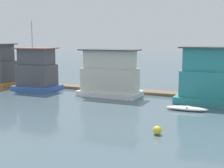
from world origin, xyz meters
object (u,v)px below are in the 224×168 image
at_px(houseboat_blue, 37,71).
at_px(houseboat_white, 110,75).
at_px(buoy_yellow, 157,130).
at_px(dinghy_white, 187,108).
at_px(houseboat_teal, 212,79).

bearing_deg(houseboat_blue, houseboat_white, 0.43).
bearing_deg(buoy_yellow, houseboat_white, 127.14).
xyz_separation_m(houseboat_blue, dinghy_white, (18.68, -3.55, -2.08)).
bearing_deg(houseboat_blue, buoy_yellow, -31.61).
bearing_deg(dinghy_white, houseboat_white, 158.16).
height_order(houseboat_blue, houseboat_teal, houseboat_blue).
relative_size(houseboat_blue, houseboat_white, 1.23).
bearing_deg(dinghy_white, houseboat_teal, 68.33).
xyz_separation_m(houseboat_white, buoy_yellow, (8.52, -11.25, -1.96)).
relative_size(houseboat_white, dinghy_white, 1.82).
distance_m(houseboat_blue, dinghy_white, 19.13).
bearing_deg(houseboat_teal, houseboat_white, -178.82).
height_order(dinghy_white, buoy_yellow, buoy_yellow).
bearing_deg(buoy_yellow, houseboat_teal, 79.93).
xyz_separation_m(houseboat_teal, dinghy_white, (-1.53, -3.84, -2.22)).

